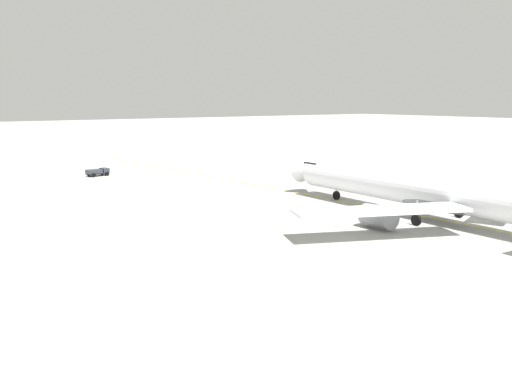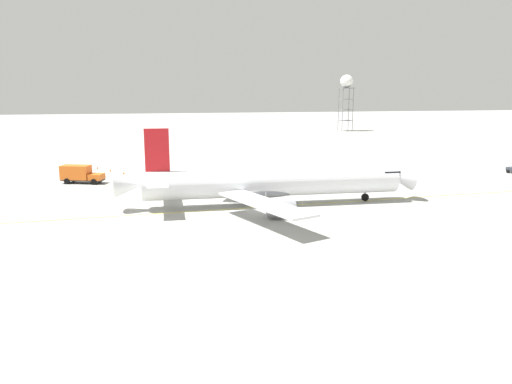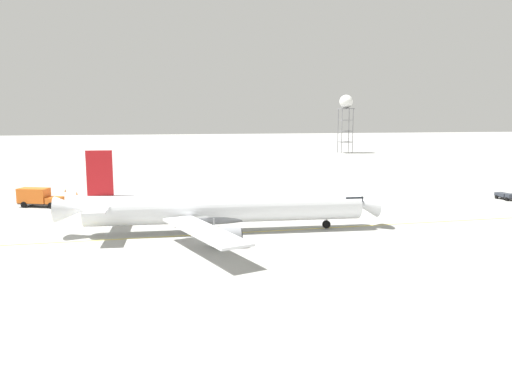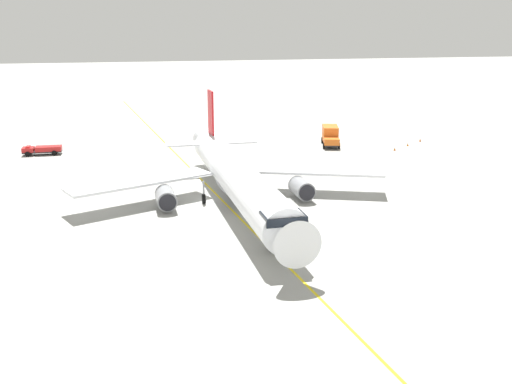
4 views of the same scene
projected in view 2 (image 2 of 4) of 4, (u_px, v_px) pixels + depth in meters
The scene contains 8 objects.
ground_plane at pixel (251, 211), 65.89m from camera, with size 600.00×600.00×0.00m, color #9E9E99.
airliner_main at pixel (270, 183), 68.54m from camera, with size 36.19×42.05×10.85m.
catering_truck_truck at pixel (80, 174), 85.12m from camera, with size 4.65×7.57×3.10m.
radar_tower at pixel (347, 84), 194.39m from camera, with size 5.16×5.16×21.93m.
taxiway_centreline at pixel (247, 208), 67.28m from camera, with size 10.68×192.84×0.01m.
safety_cone_near at pixel (124, 173), 94.58m from camera, with size 0.36×0.36×0.55m.
safety_cone_mid at pixel (110, 170), 97.78m from camera, with size 0.36×0.36×0.55m.
safety_cone_far at pixel (97, 168), 101.07m from camera, with size 0.36×0.36×0.55m.
Camera 2 is at (62.76, -12.83, 15.63)m, focal length 34.69 mm.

